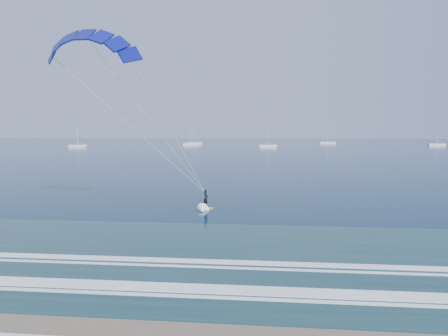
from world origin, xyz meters
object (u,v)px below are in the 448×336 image
object	(u,v)px
sailboat_2	(194,143)
sailboat_4	(328,143)
sailboat_1	(191,144)
kitesurfer_rig	(150,120)
sailboat_5	(437,144)
sailboat_3	(268,146)
sailboat_0	(78,146)

from	to	relation	value
sailboat_2	sailboat_4	distance (m)	86.19
sailboat_1	sailboat_2	world-z (taller)	sailboat_2
kitesurfer_rig	sailboat_4	xyz separation A→B (m)	(50.91, 228.51, -7.81)
kitesurfer_rig	sailboat_5	size ratio (longest dim) A/B	1.43
kitesurfer_rig	sailboat_2	world-z (taller)	kitesurfer_rig
sailboat_5	sailboat_3	bearing A→B (deg)	-161.85
kitesurfer_rig	sailboat_0	size ratio (longest dim) A/B	1.42
sailboat_5	kitesurfer_rig	bearing A→B (deg)	-118.13
kitesurfer_rig	sailboat_2	distance (m)	211.72
kitesurfer_rig	sailboat_0	bearing A→B (deg)	117.80
sailboat_1	sailboat_4	size ratio (longest dim) A/B	0.90
sailboat_0	sailboat_4	distance (m)	151.64
kitesurfer_rig	sailboat_5	xyz separation A→B (m)	(104.49, 195.43, -7.82)
sailboat_1	sailboat_4	distance (m)	91.25
sailboat_3	sailboat_5	size ratio (longest dim) A/B	0.98
sailboat_0	sailboat_1	distance (m)	60.69
sailboat_3	kitesurfer_rig	bearing A→B (deg)	-94.16
kitesurfer_rig	sailboat_3	bearing A→B (deg)	85.84
sailboat_0	sailboat_4	world-z (taller)	sailboat_4
sailboat_5	sailboat_1	bearing A→B (deg)	-177.14
kitesurfer_rig	sailboat_4	distance (m)	234.24
sailboat_1	sailboat_2	distance (m)	20.41
sailboat_2	sailboat_5	world-z (taller)	sailboat_2
kitesurfer_rig	sailboat_1	bearing A→B (deg)	99.38
sailboat_4	sailboat_2	bearing A→B (deg)	-166.90
sailboat_2	sailboat_3	xyz separation A→B (m)	(45.04, -43.86, -0.00)
sailboat_4	sailboat_5	distance (m)	62.97
kitesurfer_rig	sailboat_2	xyz separation A→B (m)	(-33.03, 208.98, -7.82)
sailboat_1	kitesurfer_rig	bearing A→B (deg)	-80.62
sailboat_1	sailboat_3	xyz separation A→B (m)	(43.18, -23.53, -0.00)
sailboat_3	sailboat_1	bearing A→B (deg)	151.41
sailboat_3	sailboat_4	bearing A→B (deg)	58.46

